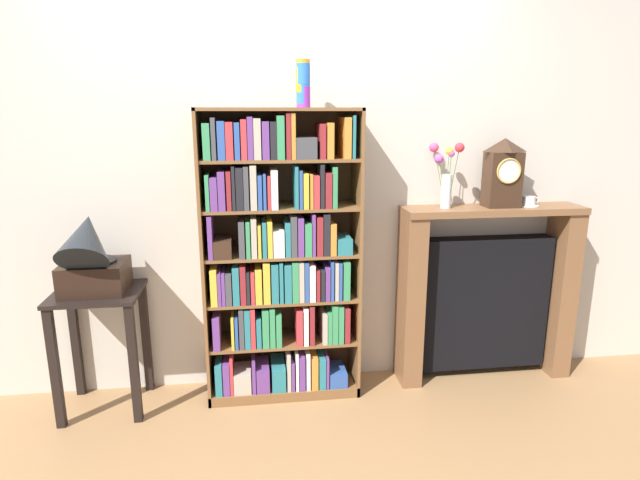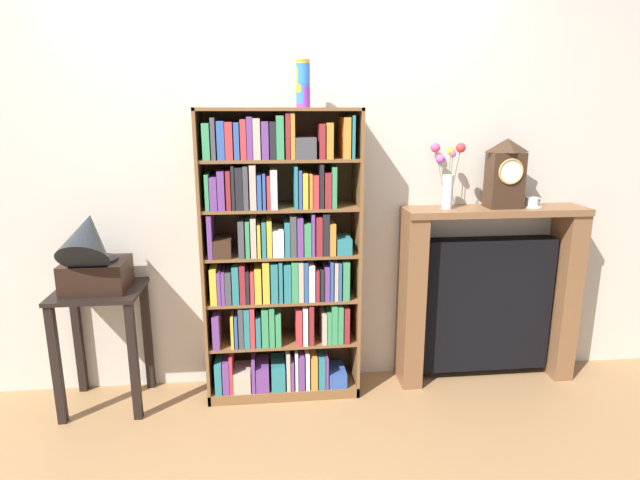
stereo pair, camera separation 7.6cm
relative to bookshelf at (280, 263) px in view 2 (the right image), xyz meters
name	(u,v)px [view 2 (the right image)]	position (x,y,z in m)	size (l,w,h in m)	color
ground_plane	(284,397)	(0.01, -0.07, -0.82)	(7.86, 6.40, 0.02)	#997047
wall_back	(301,174)	(0.14, 0.20, 0.49)	(4.86, 0.08, 2.60)	beige
bookshelf	(280,263)	(0.00, 0.00, 0.00)	(0.89, 0.31, 1.68)	brown
cup_stack	(303,84)	(0.14, -0.02, 0.99)	(0.08, 0.08, 0.25)	purple
side_table_left	(102,324)	(-1.01, -0.04, -0.32)	(0.47, 0.41, 0.70)	black
gramophone	(91,255)	(-1.01, -0.09, 0.10)	(0.33, 0.42, 0.51)	black
fireplace_mantel	(487,296)	(1.29, 0.06, -0.27)	(1.10, 0.26, 1.11)	brown
mantel_clock	(505,173)	(1.33, 0.03, 0.50)	(0.20, 0.15, 0.41)	#382316
flower_vase	(447,173)	(0.98, 0.04, 0.50)	(0.15, 0.21, 0.39)	silver
teacup_with_saucer	(532,203)	(1.52, 0.03, 0.32)	(0.13, 0.12, 0.06)	white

